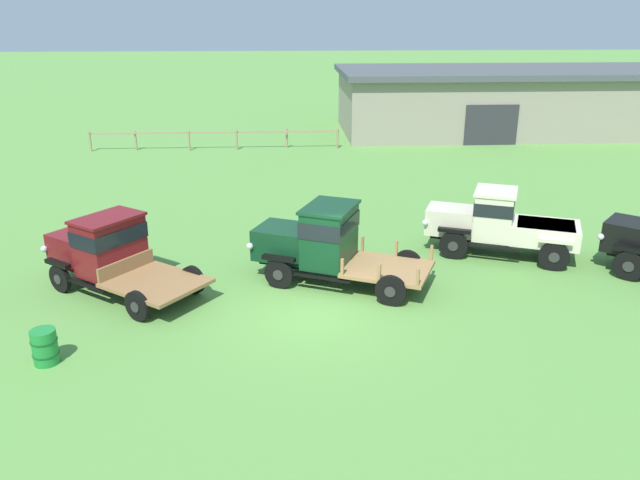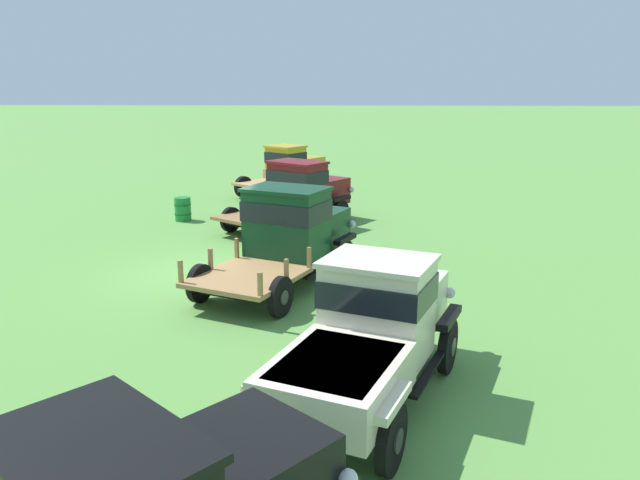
{
  "view_description": "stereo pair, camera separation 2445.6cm",
  "coord_description": "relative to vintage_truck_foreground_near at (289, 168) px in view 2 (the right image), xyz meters",
  "views": [
    {
      "loc": [
        -0.78,
        -14.94,
        7.56
      ],
      "look_at": [
        0.3,
        2.94,
        1.0
      ],
      "focal_mm": 35.0,
      "sensor_mm": 36.0,
      "label": 1
    },
    {
      "loc": [
        15.07,
        3.47,
        4.74
      ],
      "look_at": [
        0.3,
        2.94,
        1.0
      ],
      "focal_mm": 35.0,
      "sensor_mm": 36.0,
      "label": 2
    }
  ],
  "objects": [
    {
      "name": "vintage_truck_second_in_line",
      "position": [
        6.12,
        0.91,
        0.02
      ],
      "size": [
        5.23,
        4.58,
        2.19
      ],
      "color": "black",
      "rests_on": "ground"
    },
    {
      "name": "vintage_truck_far_side",
      "position": [
        18.21,
        2.81,
        0.01
      ],
      "size": [
        5.09,
        3.34,
        2.18
      ],
      "color": "black",
      "rests_on": "ground"
    },
    {
      "name": "oil_drum_beside_row",
      "position": [
        5.71,
        -3.28,
        -0.7
      ],
      "size": [
        0.59,
        0.59,
        0.83
      ],
      "color": "#1E7F33",
      "rests_on": "ground"
    },
    {
      "name": "vintage_truck_foreground_near",
      "position": [
        0.0,
        0.0,
        0.0
      ],
      "size": [
        4.42,
        3.96,
        2.11
      ],
      "color": "black",
      "rests_on": "ground"
    },
    {
      "name": "ground_plane",
      "position": [
        11.99,
        -1.15,
        -1.11
      ],
      "size": [
        240.0,
        240.0,
        0.0
      ],
      "primitive_type": "plane",
      "color": "#5B9342"
    },
    {
      "name": "vintage_truck_midrow_center",
      "position": [
        12.31,
        1.09,
        0.11
      ],
      "size": [
        5.57,
        3.83,
        2.33
      ],
      "color": "black",
      "rests_on": "ground"
    }
  ]
}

